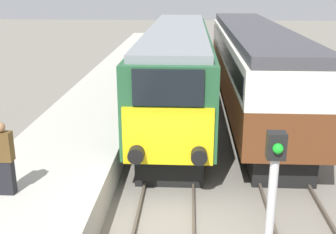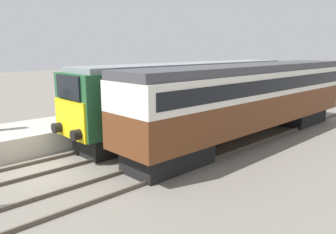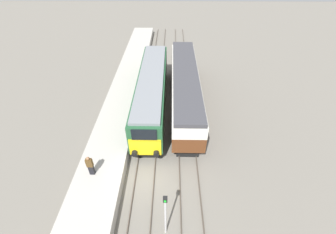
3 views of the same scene
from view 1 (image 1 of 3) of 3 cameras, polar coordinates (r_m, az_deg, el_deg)
name	(u,v)px [view 1 (image 1 of 3)]	position (r m, az deg, el deg)	size (l,w,h in m)	color
ground_plane	(165,224)	(10.93, -0.42, -14.25)	(120.00, 120.00, 0.00)	slate
platform_left	(100,111)	(18.45, -9.21, 0.85)	(3.50, 50.00, 0.99)	#B7B2A8
rails_near_track	(173,147)	(15.37, 0.69, -4.10)	(1.51, 60.00, 0.14)	#4C4238
rails_far_track	(267,149)	(15.61, 13.29, -4.24)	(1.50, 60.00, 0.14)	#4C4238
locomotive	(177,67)	(18.71, 1.24, 6.78)	(2.70, 15.80, 3.95)	black
passenger_carriage	(253,62)	(19.54, 11.40, 7.37)	(2.75, 16.19, 3.95)	black
person_on_platform	(4,159)	(10.56, -21.31, -5.30)	(0.44, 0.26, 1.78)	black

